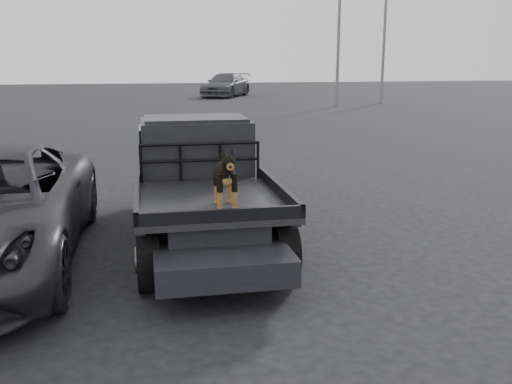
{
  "coord_description": "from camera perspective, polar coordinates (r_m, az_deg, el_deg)",
  "views": [
    {
      "loc": [
        -1.48,
        -6.48,
        2.71
      ],
      "look_at": [
        -0.3,
        -0.47,
        1.27
      ],
      "focal_mm": 40.0,
      "sensor_mm": 36.0,
      "label": 1
    }
  ],
  "objects": [
    {
      "name": "ground",
      "position": [
        7.18,
        1.62,
        -8.99
      ],
      "size": [
        120.0,
        120.0,
        0.0
      ],
      "primitive_type": "plane",
      "color": "black",
      "rests_on": "ground"
    },
    {
      "name": "flatbed_ute",
      "position": [
        8.57,
        -5.33,
        -2.08
      ],
      "size": [
        2.0,
        5.4,
        0.92
      ],
      "primitive_type": null,
      "color": "black",
      "rests_on": "ground"
    },
    {
      "name": "ute_cab",
      "position": [
        9.32,
        -6.05,
        4.79
      ],
      "size": [
        1.72,
        1.3,
        0.88
      ],
      "primitive_type": null,
      "color": "black",
      "rests_on": "flatbed_ute"
    },
    {
      "name": "headache_rack",
      "position": [
        8.61,
        -5.57,
        2.99
      ],
      "size": [
        1.8,
        0.08,
        0.55
      ],
      "primitive_type": null,
      "color": "black",
      "rests_on": "flatbed_ute"
    },
    {
      "name": "dog",
      "position": [
        7.0,
        -3.13,
        1.46
      ],
      "size": [
        0.32,
        0.6,
        0.74
      ],
      "primitive_type": null,
      "color": "black",
      "rests_on": "flatbed_ute"
    },
    {
      "name": "distant_car_b",
      "position": [
        42.47,
        -3.04,
        10.65
      ],
      "size": [
        4.78,
        6.21,
        1.68
      ],
      "primitive_type": "imported",
      "rotation": [
        0.0,
        0.0,
        -0.49
      ],
      "color": "#46474B",
      "rests_on": "ground"
    }
  ]
}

